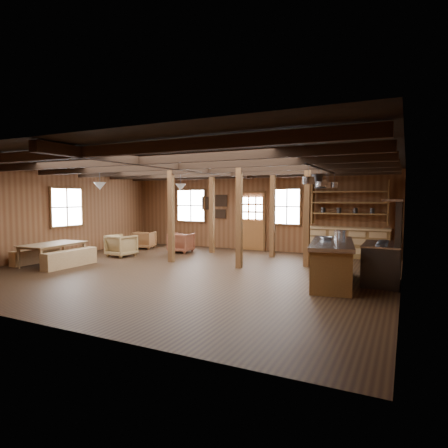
{
  "coord_description": "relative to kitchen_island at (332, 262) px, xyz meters",
  "views": [
    {
      "loc": [
        5.06,
        -8.24,
        1.9
      ],
      "look_at": [
        0.48,
        1.13,
        1.18
      ],
      "focal_mm": 30.0,
      "sensor_mm": 36.0,
      "label": 1
    }
  ],
  "objects": [
    {
      "name": "window_left",
      "position": [
        -8.56,
        0.29,
        1.12
      ],
      "size": [
        0.14,
        1.24,
        1.32
      ],
      "color": "white",
      "rests_on": "wall_back"
    },
    {
      "name": "dining_table",
      "position": [
        -7.5,
        -1.12,
        -0.17
      ],
      "size": [
        1.1,
        1.82,
        0.62
      ],
      "primitive_type": "imported",
      "rotation": [
        0.0,
        0.0,
        1.65
      ],
      "color": "brown",
      "rests_on": "floor"
    },
    {
      "name": "commercial_range",
      "position": [
        1.05,
        0.53,
        0.14
      ],
      "size": [
        0.79,
        1.52,
        1.88
      ],
      "color": "#2D2E30",
      "rests_on": "floor"
    },
    {
      "name": "bench_aisle",
      "position": [
        -6.87,
        -1.12,
        -0.25
      ],
      "size": [
        0.31,
        1.68,
        0.46
      ],
      "primitive_type": "cube",
      "color": "#966C44",
      "rests_on": "floor"
    },
    {
      "name": "counter_pot",
      "position": [
        0.02,
        1.0,
        0.55
      ],
      "size": [
        0.29,
        0.29,
        0.18
      ],
      "primitive_type": "cylinder",
      "color": "#B1B3B8",
      "rests_on": "kitchen_island"
    },
    {
      "name": "timber_posts",
      "position": [
        -3.08,
        1.87,
        0.92
      ],
      "size": [
        3.95,
        2.35,
        2.8
      ],
      "color": "#4F2916",
      "rests_on": "floor"
    },
    {
      "name": "step_stool",
      "position": [
        -0.6,
        1.59,
        -0.29
      ],
      "size": [
        0.47,
        0.37,
        0.38
      ],
      "primitive_type": "cube",
      "rotation": [
        0.0,
        0.0,
        -0.14
      ],
      "color": "#966C44",
      "rests_on": "floor"
    },
    {
      "name": "pendant_lamps",
      "position": [
        -5.85,
        0.79,
        1.77
      ],
      "size": [
        1.86,
        2.36,
        0.66
      ],
      "color": "#2D2E30",
      "rests_on": "ceiling"
    },
    {
      "name": "bench_wall",
      "position": [
        -8.25,
        -1.12,
        -0.27
      ],
      "size": [
        0.28,
        1.52,
        0.42
      ],
      "primitive_type": "cube",
      "color": "#966C44",
      "rests_on": "floor"
    },
    {
      "name": "armchair_a",
      "position": [
        -7.36,
        2.78,
        -0.15
      ],
      "size": [
        0.85,
        0.87,
        0.65
      ],
      "primitive_type": "imported",
      "rotation": [
        0.0,
        0.0,
        3.4
      ],
      "color": "brown",
      "rests_on": "floor"
    },
    {
      "name": "bowl",
      "position": [
        -0.2,
        0.33,
        0.5
      ],
      "size": [
        0.38,
        0.38,
        0.07
      ],
      "primitive_type": "imported",
      "rotation": [
        0.0,
        0.0,
        0.42
      ],
      "color": "silver",
      "rests_on": "kitchen_island"
    },
    {
      "name": "window_back_left",
      "position": [
        -6.2,
        4.25,
        1.12
      ],
      "size": [
        1.32,
        0.06,
        1.32
      ],
      "color": "white",
      "rests_on": "wall_back"
    },
    {
      "name": "pot_rack",
      "position": [
        -0.25,
        0.04,
        1.78
      ],
      "size": [
        0.35,
        3.0,
        0.45
      ],
      "color": "#2D2E30",
      "rests_on": "ceiling"
    },
    {
      "name": "back_door",
      "position": [
        -3.6,
        4.24,
        0.4
      ],
      "size": [
        1.02,
        0.08,
        2.15
      ],
      "color": "brown",
      "rests_on": "floor"
    },
    {
      "name": "armchair_c",
      "position": [
        -6.85,
        0.93,
        -0.12
      ],
      "size": [
        0.85,
        0.87,
        0.72
      ],
      "primitive_type": "imported",
      "rotation": [
        0.0,
        0.0,
        3.03
      ],
      "color": "olive",
      "rests_on": "floor"
    },
    {
      "name": "ceiling_joists",
      "position": [
        -3.6,
        -0.04,
        2.2
      ],
      "size": [
        9.8,
        8.82,
        0.18
      ],
      "color": "black",
      "rests_on": "ceiling"
    },
    {
      "name": "window_back_right",
      "position": [
        -2.3,
        4.25,
        1.12
      ],
      "size": [
        1.02,
        0.06,
        1.32
      ],
      "color": "white",
      "rests_on": "wall_back"
    },
    {
      "name": "armchair_b",
      "position": [
        -5.59,
        2.56,
        -0.13
      ],
      "size": [
        0.78,
        0.8,
        0.69
      ],
      "primitive_type": "imported",
      "rotation": [
        0.0,
        0.0,
        3.21
      ],
      "color": "brown",
      "rests_on": "floor"
    },
    {
      "name": "back_counter",
      "position": [
        -0.2,
        3.99,
        0.12
      ],
      "size": [
        2.55,
        0.6,
        2.45
      ],
      "color": "brown",
      "rests_on": "floor"
    },
    {
      "name": "kitchen_island",
      "position": [
        0.0,
        0.0,
        0.0
      ],
      "size": [
        1.26,
        2.61,
        1.2
      ],
      "rotation": [
        0.0,
        0.0,
        0.16
      ],
      "color": "brown",
      "rests_on": "floor"
    },
    {
      "name": "room",
      "position": [
        -3.6,
        -0.21,
        0.92
      ],
      "size": [
        10.04,
        9.04,
        2.84
      ],
      "color": "black",
      "rests_on": "ground"
    },
    {
      "name": "notice_boards",
      "position": [
        -5.1,
        4.24,
        1.16
      ],
      "size": [
        1.08,
        0.03,
        0.9
      ],
      "color": "silver",
      "rests_on": "wall_back"
    }
  ]
}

